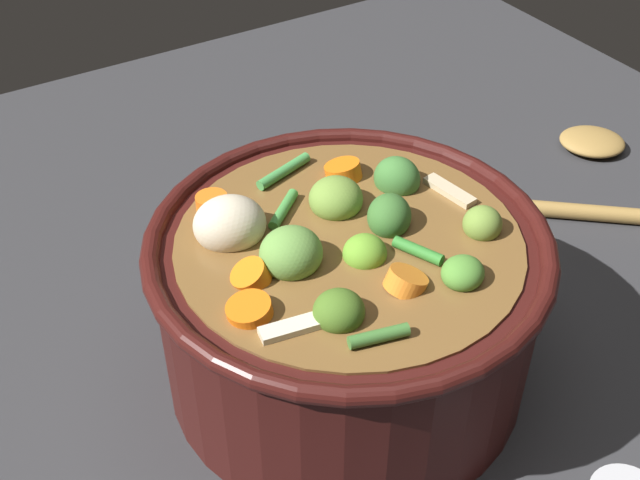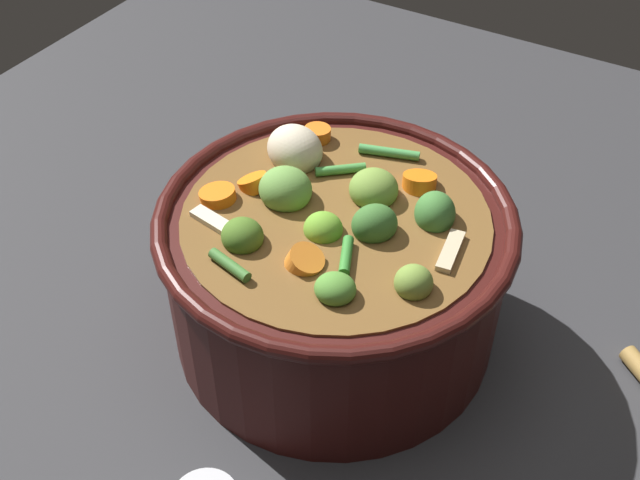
% 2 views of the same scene
% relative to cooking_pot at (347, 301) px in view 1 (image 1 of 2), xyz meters
% --- Properties ---
extents(ground_plane, '(1.10, 1.10, 0.00)m').
position_rel_cooking_pot_xyz_m(ground_plane, '(0.00, -0.00, -0.07)').
color(ground_plane, '#2D2D30').
extents(cooking_pot, '(0.27, 0.27, 0.15)m').
position_rel_cooking_pot_xyz_m(cooking_pot, '(0.00, 0.00, 0.00)').
color(cooking_pot, '#38110F').
rests_on(cooking_pot, ground_plane).
extents(wooden_spoon, '(0.21, 0.21, 0.02)m').
position_rel_cooking_pot_xyz_m(wooden_spoon, '(0.34, 0.08, -0.06)').
color(wooden_spoon, olive).
rests_on(wooden_spoon, ground_plane).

